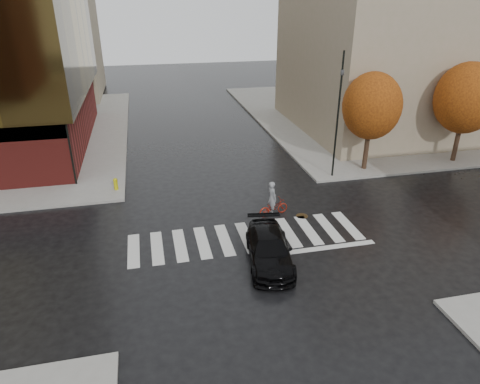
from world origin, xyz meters
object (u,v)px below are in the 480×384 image
at_px(traffic_light_ne, 339,107).
at_px(traffic_light_nw, 66,122).
at_px(cyclist, 273,204).
at_px(fire_hydrant, 116,183).
at_px(sedan, 269,249).

bearing_deg(traffic_light_ne, traffic_light_nw, -19.50).
distance_m(cyclist, fire_hydrant, 9.86).
bearing_deg(cyclist, fire_hydrant, 44.84).
bearing_deg(sedan, fire_hydrant, 135.66).
bearing_deg(sedan, cyclist, 79.90).
bearing_deg(traffic_light_ne, sedan, 39.72).
height_order(traffic_light_nw, traffic_light_ne, traffic_light_ne).
height_order(sedan, fire_hydrant, sedan).
distance_m(traffic_light_nw, traffic_light_ne, 16.51).
xyz_separation_m(sedan, cyclist, (1.47, 4.30, 0.01)).
xyz_separation_m(traffic_light_nw, traffic_light_ne, (16.33, -2.32, 0.57)).
xyz_separation_m(cyclist, traffic_light_nw, (-10.97, 6.50, 3.48)).
height_order(sedan, traffic_light_nw, traffic_light_nw).
bearing_deg(sedan, traffic_light_ne, 59.96).
relative_size(traffic_light_nw, fire_hydrant, 9.44).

